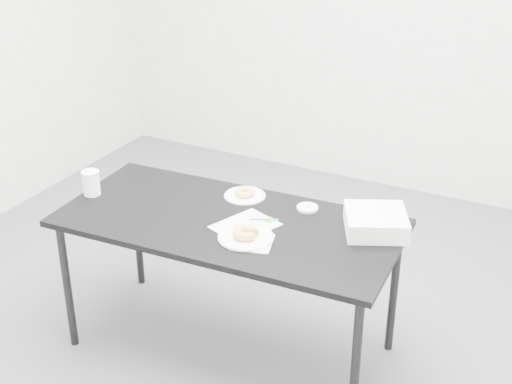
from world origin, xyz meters
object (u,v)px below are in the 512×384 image
at_px(plate_near, 246,237).
at_px(coffee_cup, 91,183).
at_px(scorecard, 245,226).
at_px(plate_far, 245,196).
at_px(donut_near, 246,233).
at_px(pen, 265,219).
at_px(table, 229,230).
at_px(donut_far, 245,192).
at_px(bakery_box, 376,222).

xyz_separation_m(plate_near, coffee_cup, (-0.87, 0.04, 0.06)).
xyz_separation_m(scorecard, plate_near, (0.06, -0.10, 0.01)).
bearing_deg(coffee_cup, plate_far, 25.48).
xyz_separation_m(plate_far, coffee_cup, (-0.67, -0.32, 0.06)).
relative_size(donut_near, plate_far, 0.57).
bearing_deg(pen, plate_far, 115.51).
bearing_deg(table, plate_far, 98.30).
height_order(plate_far, donut_far, donut_far).
distance_m(pen, donut_far, 0.27).
height_order(plate_near, donut_far, donut_far).
distance_m(donut_far, bakery_box, 0.68).
xyz_separation_m(scorecard, donut_far, (-0.14, 0.26, 0.02)).
distance_m(scorecard, plate_far, 0.30).
distance_m(plate_near, bakery_box, 0.58).
relative_size(pen, plate_far, 0.62).
xyz_separation_m(plate_near, bakery_box, (0.48, 0.32, 0.04)).
xyz_separation_m(table, pen, (0.15, 0.07, 0.06)).
height_order(donut_far, coffee_cup, coffee_cup).
xyz_separation_m(table, scorecard, (0.09, -0.01, 0.05)).
distance_m(table, pen, 0.18).
bearing_deg(donut_far, bakery_box, -3.62).
height_order(scorecard, donut_near, donut_near).
xyz_separation_m(scorecard, bakery_box, (0.53, 0.22, 0.04)).
relative_size(table, bakery_box, 6.01).
relative_size(donut_far, coffee_cup, 0.77).
bearing_deg(plate_far, bakery_box, -3.62).
height_order(scorecard, bakery_box, bakery_box).
distance_m(table, donut_near, 0.20).
distance_m(pen, plate_near, 0.18).
relative_size(donut_near, coffee_cup, 0.93).
relative_size(coffee_cup, bakery_box, 0.47).
bearing_deg(bakery_box, pen, 171.36).
height_order(donut_near, bakery_box, bakery_box).
height_order(table, donut_far, donut_far).
distance_m(donut_near, coffee_cup, 0.87).
relative_size(scorecard, pen, 2.15).
relative_size(donut_far, bakery_box, 0.36).
bearing_deg(donut_near, plate_far, 118.53).
height_order(scorecard, donut_far, donut_far).
bearing_deg(bakery_box, scorecard, 177.71).
bearing_deg(table, pen, 22.33).
xyz_separation_m(plate_near, donut_far, (-0.20, 0.36, 0.01)).
relative_size(plate_near, coffee_cup, 1.98).
relative_size(table, plate_far, 7.86).
height_order(scorecard, plate_near, plate_near).
bearing_deg(coffee_cup, plate_near, -2.87).
height_order(plate_near, coffee_cup, coffee_cup).
relative_size(pen, donut_far, 1.32).
bearing_deg(table, coffee_cup, -177.18).
bearing_deg(pen, plate_near, -112.22).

